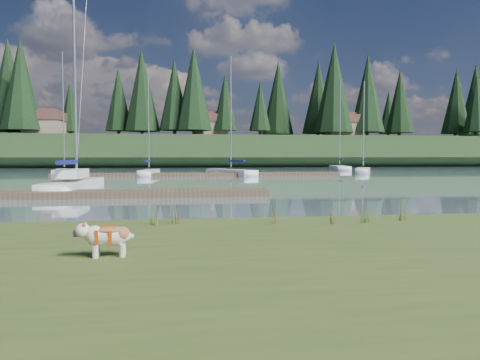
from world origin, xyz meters
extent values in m
plane|color=#7C95A7|center=(0.00, 30.00, 0.00)|extent=(200.00, 200.00, 0.00)
cube|color=#3D5020|center=(0.00, -6.00, 0.17)|extent=(60.00, 9.00, 0.35)
cube|color=#1F3319|center=(0.00, 73.00, 2.50)|extent=(200.00, 20.00, 5.00)
cylinder|color=silver|center=(-1.48, -5.73, 0.45)|extent=(0.09, 0.09, 0.20)
cylinder|color=silver|center=(-1.49, -5.54, 0.45)|extent=(0.09, 0.09, 0.20)
cylinder|color=silver|center=(-1.09, -5.71, 0.45)|extent=(0.09, 0.09, 0.20)
cylinder|color=silver|center=(-1.10, -5.52, 0.45)|extent=(0.09, 0.09, 0.20)
ellipsoid|color=silver|center=(-1.28, -5.62, 0.66)|extent=(0.67, 0.36, 0.31)
ellipsoid|color=#9F5E3B|center=(-1.28, -5.62, 0.75)|extent=(0.47, 0.33, 0.11)
ellipsoid|color=silver|center=(-1.68, -5.64, 0.75)|extent=(0.24, 0.25, 0.23)
cube|color=black|center=(-1.78, -5.65, 0.72)|extent=(0.07, 0.12, 0.09)
cube|color=white|center=(-5.64, 12.94, 0.22)|extent=(2.03, 7.81, 0.70)
ellipsoid|color=white|center=(-5.50, 16.82, 0.22)|extent=(1.77, 2.17, 0.70)
cylinder|color=silver|center=(-5.61, 13.65, 6.68)|extent=(0.14, 0.14, 11.75)
cube|color=navy|center=(-5.68, 11.80, 1.55)|extent=(0.32, 3.53, 0.20)
cube|color=white|center=(-5.65, 12.50, 0.95)|extent=(1.33, 2.86, 0.45)
cube|color=#4C3D2C|center=(-4.00, 9.00, 0.15)|extent=(16.00, 2.00, 0.30)
cube|color=#4C3D2C|center=(2.00, 30.00, 0.15)|extent=(26.00, 2.20, 0.30)
cube|color=white|center=(-10.72, 33.59, 0.22)|extent=(3.00, 7.13, 0.70)
ellipsoid|color=white|center=(-11.44, 37.00, 0.22)|extent=(1.88, 2.17, 0.70)
cylinder|color=silver|center=(-10.72, 33.59, 6.24)|extent=(0.12, 0.12, 10.87)
cube|color=navy|center=(-10.52, 32.67, 1.40)|extent=(0.77, 2.75, 0.20)
cube|color=white|center=(-2.65, 31.47, 0.22)|extent=(1.83, 5.45, 0.70)
ellipsoid|color=white|center=(-2.34, 34.12, 0.22)|extent=(1.33, 1.59, 0.70)
cylinder|color=silver|center=(-2.65, 31.47, 5.01)|extent=(0.12, 0.12, 8.42)
cube|color=navy|center=(-2.74, 30.74, 1.40)|extent=(0.45, 2.14, 0.20)
cube|color=white|center=(5.05, 31.37, 0.22)|extent=(4.37, 6.79, 0.70)
ellipsoid|color=white|center=(3.56, 34.43, 0.22)|extent=(2.15, 2.32, 0.70)
cylinder|color=silver|center=(5.05, 31.37, 6.03)|extent=(0.12, 0.12, 10.46)
cube|color=navy|center=(5.45, 30.54, 1.40)|extent=(1.36, 2.52, 0.20)
cube|color=white|center=(19.77, 34.91, 0.22)|extent=(3.66, 5.86, 0.70)
ellipsoid|color=white|center=(21.00, 37.57, 0.22)|extent=(1.83, 1.98, 0.70)
cylinder|color=silver|center=(19.77, 34.91, 5.31)|extent=(0.12, 0.12, 9.01)
cube|color=navy|center=(19.44, 34.19, 1.40)|extent=(1.16, 2.19, 0.20)
cube|color=white|center=(21.01, 45.53, 0.22)|extent=(2.94, 7.54, 0.70)
ellipsoid|color=white|center=(21.66, 49.15, 0.22)|extent=(1.93, 2.26, 0.70)
cylinder|color=silver|center=(21.01, 45.53, 6.29)|extent=(0.12, 0.12, 10.97)
cube|color=navy|center=(20.84, 44.54, 1.40)|extent=(0.71, 2.92, 0.20)
cone|color=#475B23|center=(-0.31, -2.29, 0.67)|extent=(0.03, 0.03, 0.64)
cone|color=brown|center=(-0.20, -2.36, 0.61)|extent=(0.03, 0.03, 0.51)
cone|color=#475B23|center=(-0.25, -2.26, 0.70)|extent=(0.03, 0.03, 0.70)
cone|color=brown|center=(-0.17, -2.32, 0.57)|extent=(0.03, 0.03, 0.45)
cone|color=#475B23|center=(-0.29, -2.37, 0.64)|extent=(0.03, 0.03, 0.58)
cone|color=#475B23|center=(1.89, -2.65, 0.56)|extent=(0.03, 0.03, 0.41)
cone|color=brown|center=(2.00, -2.72, 0.51)|extent=(0.03, 0.03, 0.33)
cone|color=#475B23|center=(1.95, -2.62, 0.58)|extent=(0.03, 0.03, 0.45)
cone|color=brown|center=(2.03, -2.68, 0.49)|extent=(0.03, 0.03, 0.29)
cone|color=#475B23|center=(1.91, -2.73, 0.53)|extent=(0.03, 0.03, 0.37)
cone|color=#475B23|center=(3.93, -2.73, 0.66)|extent=(0.03, 0.03, 0.62)
cone|color=brown|center=(4.04, -2.80, 0.60)|extent=(0.03, 0.03, 0.50)
cone|color=#475B23|center=(3.99, -2.70, 0.69)|extent=(0.03, 0.03, 0.69)
cone|color=brown|center=(4.07, -2.76, 0.57)|extent=(0.03, 0.03, 0.44)
cone|color=#475B23|center=(3.95, -2.81, 0.63)|extent=(0.03, 0.03, 0.56)
cone|color=#475B23|center=(-0.82, -2.47, 0.59)|extent=(0.03, 0.03, 0.49)
cone|color=brown|center=(-0.71, -2.54, 0.55)|extent=(0.03, 0.03, 0.39)
cone|color=#475B23|center=(-0.76, -2.44, 0.62)|extent=(0.03, 0.03, 0.54)
cone|color=brown|center=(-0.68, -2.50, 0.52)|extent=(0.03, 0.03, 0.34)
cone|color=#475B23|center=(-0.80, -2.55, 0.57)|extent=(0.03, 0.03, 0.44)
cone|color=#475B23|center=(3.13, -2.81, 0.53)|extent=(0.03, 0.03, 0.35)
cone|color=brown|center=(3.24, -2.88, 0.49)|extent=(0.03, 0.03, 0.28)
cone|color=#475B23|center=(3.19, -2.78, 0.54)|extent=(0.03, 0.03, 0.39)
cone|color=brown|center=(3.27, -2.84, 0.47)|extent=(0.03, 0.03, 0.25)
cone|color=#475B23|center=(3.15, -2.89, 0.51)|extent=(0.03, 0.03, 0.32)
cone|color=#475B23|center=(5.03, -2.53, 0.58)|extent=(0.03, 0.03, 0.47)
cone|color=brown|center=(5.14, -2.60, 0.54)|extent=(0.03, 0.03, 0.38)
cone|color=#475B23|center=(5.09, -2.50, 0.61)|extent=(0.03, 0.03, 0.52)
cone|color=brown|center=(5.17, -2.56, 0.51)|extent=(0.03, 0.03, 0.33)
cone|color=#475B23|center=(5.05, -2.61, 0.56)|extent=(0.03, 0.03, 0.42)
cube|color=#33281C|center=(0.00, -1.60, 0.07)|extent=(60.00, 0.50, 0.14)
cylinder|color=#382619|center=(-25.00, 68.00, 5.90)|extent=(0.60, 0.60, 1.80)
cone|color=black|center=(-25.00, 68.00, 13.55)|extent=(6.60, 6.60, 15.00)
cylinder|color=#382619|center=(-10.00, 72.00, 5.90)|extent=(0.60, 0.60, 1.80)
cone|color=black|center=(-10.00, 72.00, 11.75)|extent=(4.84, 4.84, 11.00)
cylinder|color=#382619|center=(3.00, 66.00, 5.90)|extent=(0.60, 0.60, 1.80)
cone|color=black|center=(3.00, 66.00, 13.10)|extent=(6.16, 6.16, 14.00)
cylinder|color=#382619|center=(15.00, 70.00, 5.90)|extent=(0.60, 0.60, 1.80)
cone|color=black|center=(15.00, 70.00, 10.85)|extent=(3.96, 3.96, 9.00)
cylinder|color=#382619|center=(28.00, 68.00, 5.90)|extent=(0.60, 0.60, 1.80)
cone|color=black|center=(28.00, 68.00, 14.00)|extent=(7.04, 7.04, 16.00)
cylinder|color=#382619|center=(42.00, 71.00, 5.90)|extent=(0.60, 0.60, 1.80)
cone|color=black|center=(42.00, 71.00, 12.20)|extent=(5.28, 5.28, 12.00)
cylinder|color=#382619|center=(55.00, 67.00, 5.90)|extent=(0.60, 0.60, 1.80)
cone|color=black|center=(55.00, 67.00, 11.52)|extent=(4.62, 4.62, 10.50)
cube|color=gray|center=(-22.00, 70.00, 6.40)|extent=(6.00, 5.00, 2.80)
cube|color=brown|center=(-22.00, 70.00, 8.50)|extent=(6.30, 5.30, 1.40)
cube|color=brown|center=(-22.00, 70.00, 9.30)|extent=(4.20, 3.60, 0.70)
cube|color=gray|center=(6.00, 71.00, 6.40)|extent=(6.00, 5.00, 2.80)
cube|color=brown|center=(6.00, 71.00, 8.50)|extent=(6.30, 5.30, 1.40)
cube|color=brown|center=(6.00, 71.00, 9.30)|extent=(4.20, 3.60, 0.70)
cube|color=gray|center=(30.00, 69.00, 6.40)|extent=(6.00, 5.00, 2.80)
cube|color=brown|center=(30.00, 69.00, 8.50)|extent=(6.30, 5.30, 1.40)
cube|color=brown|center=(30.00, 69.00, 9.30)|extent=(4.20, 3.60, 0.70)
camera|label=1|loc=(-0.29, -12.92, 1.89)|focal=35.00mm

